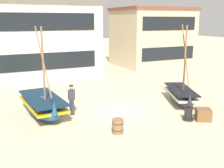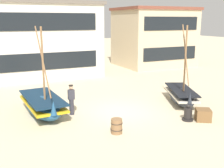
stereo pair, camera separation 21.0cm
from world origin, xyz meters
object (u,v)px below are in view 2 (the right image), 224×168
object	(u,v)px
capstan_winch	(188,114)
harbor_building_main	(38,39)
fisherman_by_hull	(71,100)
fishing_boat_centre_large	(181,95)
cargo_crate	(203,115)
wooden_barrel	(117,126)
fishing_boat_near_left	(43,105)
harbor_building_annex	(154,37)

from	to	relation	value
capstan_winch	harbor_building_main	distance (m)	16.70
fisherman_by_hull	capstan_winch	xyz separation A→B (m)	(5.23, -3.46, -0.49)
fishing_boat_centre_large	capstan_winch	xyz separation A→B (m)	(-1.59, -2.57, -0.19)
cargo_crate	harbor_building_main	bearing A→B (deg)	108.36
fisherman_by_hull	harbor_building_main	distance (m)	12.56
wooden_barrel	fisherman_by_hull	bearing A→B (deg)	108.14
fishing_boat_near_left	cargo_crate	bearing A→B (deg)	-30.88
fishing_boat_near_left	fishing_boat_centre_large	xyz separation A→B (m)	(8.28, -1.49, -0.04)
cargo_crate	fishing_boat_near_left	bearing A→B (deg)	149.12
fishing_boat_centre_large	harbor_building_main	bearing A→B (deg)	115.34
wooden_barrel	cargo_crate	xyz separation A→B (m)	(4.81, -0.41, -0.04)
capstan_winch	harbor_building_main	world-z (taller)	harbor_building_main
fishing_boat_centre_large	harbor_building_main	world-z (taller)	harbor_building_main
fisherman_by_hull	harbor_building_annex	xyz separation A→B (m)	(13.64, 12.75, 2.41)
capstan_winch	wooden_barrel	world-z (taller)	capstan_winch
harbor_building_main	cargo_crate	bearing A→B (deg)	-71.64
wooden_barrel	fishing_boat_centre_large	bearing A→B (deg)	23.82
capstan_winch	cargo_crate	distance (m)	0.79
fishing_boat_centre_large	cargo_crate	distance (m)	3.07
fisherman_by_hull	cargo_crate	size ratio (longest dim) A/B	2.26
harbor_building_annex	cargo_crate	bearing A→B (deg)	-114.95
harbor_building_annex	capstan_winch	bearing A→B (deg)	-117.41
fishing_boat_centre_large	wooden_barrel	world-z (taller)	fishing_boat_centre_large
fishing_boat_near_left	cargo_crate	world-z (taller)	fishing_boat_near_left
capstan_winch	cargo_crate	xyz separation A→B (m)	(0.70, -0.36, -0.04)
fishing_boat_centre_large	cargo_crate	size ratio (longest dim) A/B	6.53
harbor_building_main	harbor_building_annex	size ratio (longest dim) A/B	1.34
wooden_barrel	harbor_building_main	bearing A→B (deg)	91.97
capstan_winch	wooden_barrel	size ratio (longest dim) A/B	1.26
wooden_barrel	harbor_building_main	xyz separation A→B (m)	(-0.54, 15.70, 3.03)
capstan_winch	cargo_crate	world-z (taller)	capstan_winch
capstan_winch	harbor_building_annex	distance (m)	18.49
capstan_winch	wooden_barrel	distance (m)	4.11
fisherman_by_hull	wooden_barrel	world-z (taller)	fisherman_by_hull
cargo_crate	harbor_building_main	size ratio (longest dim) A/B	0.07
fishing_boat_near_left	wooden_barrel	bearing A→B (deg)	-57.27
fishing_boat_near_left	cargo_crate	xyz separation A→B (m)	(7.38, -4.41, -0.27)
cargo_crate	harbor_building_annex	bearing A→B (deg)	65.05
cargo_crate	harbor_building_annex	world-z (taller)	harbor_building_annex
wooden_barrel	harbor_building_annex	size ratio (longest dim) A/B	0.09
fishing_boat_near_left	fishing_boat_centre_large	distance (m)	8.41
cargo_crate	fisherman_by_hull	bearing A→B (deg)	147.19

